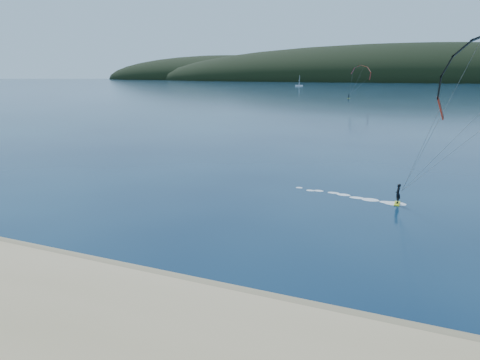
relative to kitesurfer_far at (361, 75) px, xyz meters
name	(u,v)px	position (x,y,z in m)	size (l,w,h in m)	color
ground	(128,326)	(24.85, -201.77, -10.60)	(1800.00, 1800.00, 0.00)	#061732
wet_sand	(179,285)	(24.85, -197.27, -10.55)	(220.00, 2.50, 0.10)	olive
headland	(442,81)	(25.48, 543.51, -10.60)	(1200.00, 310.00, 140.00)	black
kitesurfer_far	(361,75)	(0.00, 0.00, 0.00)	(11.12, 5.30, 14.00)	#C7D719
sailboat	(299,85)	(-90.19, 199.09, -9.84)	(7.42, 4.63, 10.34)	white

